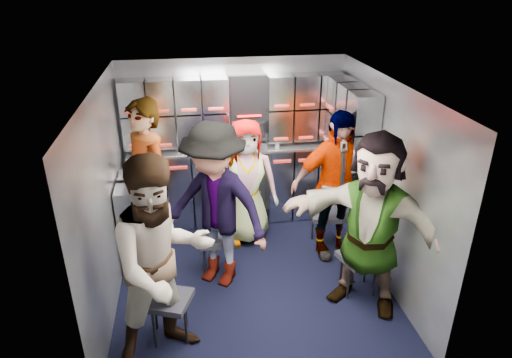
{
  "coord_description": "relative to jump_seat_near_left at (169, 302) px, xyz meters",
  "views": [
    {
      "loc": [
        -0.58,
        -4.03,
        3.07
      ],
      "look_at": [
        0.1,
        0.35,
        1.01
      ],
      "focal_mm": 32.0,
      "sensor_mm": 36.0,
      "label": 1
    }
  ],
  "objects": [
    {
      "name": "floor",
      "position": [
        0.85,
        0.75,
        -0.39
      ],
      "size": [
        3.0,
        3.0,
        0.0
      ],
      "primitive_type": "plane",
      "color": "black",
      "rests_on": "ground"
    },
    {
      "name": "wall_back",
      "position": [
        0.85,
        2.25,
        0.66
      ],
      "size": [
        2.8,
        0.04,
        2.1
      ],
      "primitive_type": "cube",
      "color": "gray",
      "rests_on": "ground"
    },
    {
      "name": "wall_left",
      "position": [
        -0.55,
        0.75,
        0.66
      ],
      "size": [
        0.04,
        3.0,
        2.1
      ],
      "primitive_type": "cube",
      "color": "gray",
      "rests_on": "ground"
    },
    {
      "name": "wall_right",
      "position": [
        2.25,
        0.75,
        0.66
      ],
      "size": [
        0.04,
        3.0,
        2.1
      ],
      "primitive_type": "cube",
      "color": "gray",
      "rests_on": "ground"
    },
    {
      "name": "ceiling",
      "position": [
        0.85,
        0.75,
        1.71
      ],
      "size": [
        2.8,
        3.0,
        0.02
      ],
      "primitive_type": "cube",
      "color": "silver",
      "rests_on": "wall_back"
    },
    {
      "name": "cart_bank_back",
      "position": [
        0.85,
        2.04,
        0.11
      ],
      "size": [
        2.68,
        0.38,
        0.99
      ],
      "primitive_type": "cube",
      "color": "#9BA2AB",
      "rests_on": "ground"
    },
    {
      "name": "cart_bank_left",
      "position": [
        -0.34,
        1.31,
        0.11
      ],
      "size": [
        0.38,
        0.76,
        0.99
      ],
      "primitive_type": "cube",
      "color": "#9BA2AB",
      "rests_on": "ground"
    },
    {
      "name": "counter",
      "position": [
        0.85,
        2.04,
        0.63
      ],
      "size": [
        2.68,
        0.42,
        0.03
      ],
      "primitive_type": "cube",
      "color": "#B8BAC0",
      "rests_on": "cart_bank_back"
    },
    {
      "name": "locker_bank_back",
      "position": [
        0.85,
        2.1,
        1.1
      ],
      "size": [
        2.68,
        0.28,
        0.82
      ],
      "primitive_type": "cube",
      "color": "#9BA2AB",
      "rests_on": "wall_back"
    },
    {
      "name": "locker_bank_right",
      "position": [
        2.1,
        1.45,
        1.1
      ],
      "size": [
        0.28,
        1.0,
        0.82
      ],
      "primitive_type": "cube",
      "color": "#9BA2AB",
      "rests_on": "wall_right"
    },
    {
      "name": "right_cabinet",
      "position": [
        2.1,
        1.35,
        0.11
      ],
      "size": [
        0.28,
        1.2,
        1.0
      ],
      "primitive_type": "cube",
      "color": "#9BA2AB",
      "rests_on": "ground"
    },
    {
      "name": "coffee_niche",
      "position": [
        1.03,
        2.16,
        1.08
      ],
      "size": [
        0.46,
        0.16,
        0.84
      ],
      "primitive_type": null,
      "color": "black",
      "rests_on": "wall_back"
    },
    {
      "name": "red_latch_strip",
      "position": [
        0.85,
        1.84,
        0.49
      ],
      "size": [
        2.6,
        0.02,
        0.03
      ],
      "primitive_type": "cube",
      "color": "#B2241D",
      "rests_on": "cart_bank_back"
    },
    {
      "name": "jump_seat_near_left",
      "position": [
        0.0,
        0.0,
        0.0
      ],
      "size": [
        0.47,
        0.46,
        0.44
      ],
      "rotation": [
        0.0,
        0.0,
        -0.37
      ],
      "color": "black",
      "rests_on": "ground"
    },
    {
      "name": "jump_seat_mid_left",
      "position": [
        0.49,
        0.96,
        -0.01
      ],
      "size": [
        0.38,
        0.36,
        0.43
      ],
      "rotation": [
        0.0,
        0.0,
        0.03
      ],
      "color": "black",
      "rests_on": "ground"
    },
    {
      "name": "jump_seat_center",
      "position": [
        0.9,
        1.73,
        0.03
      ],
      "size": [
        0.47,
        0.45,
        0.48
      ],
      "rotation": [
        0.0,
        0.0,
        -0.18
      ],
      "color": "black",
      "rests_on": "ground"
    },
    {
      "name": "jump_seat_mid_right",
      "position": [
        1.84,
        1.28,
        -0.01
      ],
      "size": [
        0.41,
        0.4,
        0.43
      ],
      "rotation": [
        0.0,
        0.0,
        -0.16
      ],
      "color": "black",
      "rests_on": "ground"
    },
    {
      "name": "jump_seat_near_right",
      "position": [
        1.9,
        0.37,
        -0.0
      ],
      "size": [
        0.45,
        0.44,
        0.44
      ],
      "rotation": [
        0.0,
        0.0,
        0.3
      ],
      "color": "black",
      "rests_on": "ground"
    },
    {
      "name": "attendant_standing",
      "position": [
        -0.2,
        1.26,
        0.56
      ],
      "size": [
        0.76,
        0.83,
        1.9
      ],
      "primitive_type": "imported",
      "rotation": [
        0.0,
        0.0,
        -1.0
      ],
      "color": "black",
      "rests_on": "ground"
    },
    {
      "name": "attendant_arc_a",
      "position": [
        -0.0,
        -0.18,
        0.54
      ],
      "size": [
        1.12,
        1.03,
        1.86
      ],
      "primitive_type": "imported",
      "rotation": [
        0.0,
        0.0,
        0.45
      ],
      "color": "black",
      "rests_on": "ground"
    },
    {
      "name": "attendant_arc_b",
      "position": [
        0.49,
        0.78,
        0.5
      ],
      "size": [
        1.32,
        1.2,
        1.78
      ],
      "primitive_type": "imported",
      "rotation": [
        0.0,
        0.0,
        -0.6
      ],
      "color": "black",
      "rests_on": "ground"
    },
    {
      "name": "attendant_arc_c",
      "position": [
        0.9,
        1.55,
        0.38
      ],
      "size": [
        0.76,
        0.5,
        1.54
      ],
      "primitive_type": "imported",
      "rotation": [
        0.0,
        0.0,
        0.01
      ],
      "color": "black",
      "rests_on": "ground"
    },
    {
      "name": "attendant_arc_d",
      "position": [
        1.84,
        1.1,
        0.48
      ],
      "size": [
        1.05,
        0.51,
        1.74
      ],
      "primitive_type": "imported",
      "rotation": [
        0.0,
        0.0,
        0.09
      ],
      "color": "black",
      "rests_on": "ground"
    },
    {
      "name": "attendant_arc_e",
      "position": [
        1.9,
        0.19,
        0.51
      ],
      "size": [
        1.65,
        1.44,
        1.81
      ],
      "primitive_type": "imported",
      "rotation": [
        0.0,
        0.0,
        -0.65
      ],
      "color": "black",
      "rests_on": "ground"
    },
    {
      "name": "bottle_left",
      "position": [
        0.46,
        1.99,
        0.76
      ],
      "size": [
        0.07,
        0.07,
        0.24
      ],
      "primitive_type": "cylinder",
      "color": "white",
      "rests_on": "counter"
    },
    {
      "name": "bottle_mid",
      "position": [
        0.61,
        1.99,
        0.76
      ],
      "size": [
        0.07,
        0.07,
        0.24
      ],
      "primitive_type": "cylinder",
      "color": "white",
      "rests_on": "counter"
    },
    {
      "name": "bottle_right",
      "position": [
        1.36,
        1.99,
        0.78
      ],
      "size": [
        0.06,
        0.06,
        0.28
      ],
      "primitive_type": "cylinder",
      "color": "white",
      "rests_on": "counter"
    },
    {
      "name": "cup_left",
      "position": [
        0.41,
        1.98,
        0.69
      ],
      "size": [
        0.07,
        0.07,
        0.1
      ],
      "primitive_type": "cylinder",
      "color": "beige",
      "rests_on": "counter"
    },
    {
      "name": "cup_right",
      "position": [
        2.1,
        1.98,
        0.69
      ],
      "size": [
        0.08,
        0.08,
        0.11
      ],
      "primitive_type": "cylinder",
      "color": "beige",
      "rests_on": "counter"
    }
  ]
}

